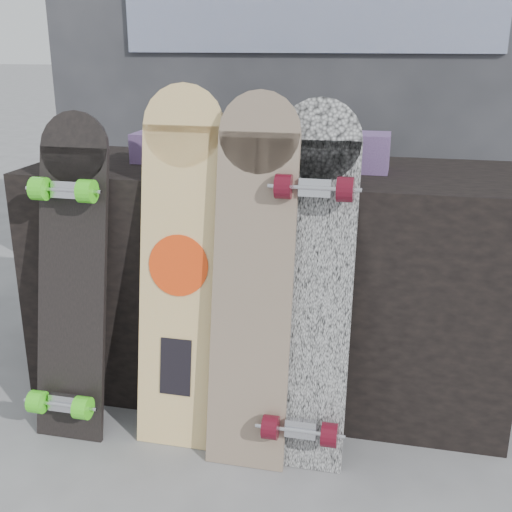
% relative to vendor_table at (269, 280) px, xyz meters
% --- Properties ---
extents(ground, '(60.00, 60.00, 0.00)m').
position_rel_vendor_table_xyz_m(ground, '(0.00, -0.50, -0.40)').
color(ground, slate).
rests_on(ground, ground).
extents(vendor_table, '(1.60, 0.60, 0.80)m').
position_rel_vendor_table_xyz_m(vendor_table, '(0.00, 0.00, 0.00)').
color(vendor_table, black).
rests_on(vendor_table, ground).
extents(booth, '(2.40, 0.22, 2.20)m').
position_rel_vendor_table_xyz_m(booth, '(0.00, 0.85, 0.70)').
color(booth, '#2F2F34').
rests_on(booth, ground).
extents(merch_box_purple, '(0.18, 0.12, 0.10)m').
position_rel_vendor_table_xyz_m(merch_box_purple, '(-0.39, 0.01, 0.45)').
color(merch_box_purple, '#4E3266').
rests_on(merch_box_purple, vendor_table).
extents(merch_box_small, '(0.14, 0.14, 0.12)m').
position_rel_vendor_table_xyz_m(merch_box_small, '(0.32, 0.01, 0.46)').
color(merch_box_small, '#4E3266').
rests_on(merch_box_small, vendor_table).
extents(merch_box_flat, '(0.22, 0.10, 0.06)m').
position_rel_vendor_table_xyz_m(merch_box_flat, '(0.22, 0.16, 0.43)').
color(merch_box_flat, '#D1B78C').
rests_on(merch_box_flat, vendor_table).
extents(longboard_geisha, '(0.25, 0.23, 1.09)m').
position_rel_vendor_table_xyz_m(longboard_geisha, '(-0.20, -0.35, 0.17)').
color(longboard_geisha, beige).
rests_on(longboard_geisha, ground).
extents(longboard_celtic, '(0.23, 0.25, 1.07)m').
position_rel_vendor_table_xyz_m(longboard_celtic, '(0.03, -0.39, 0.17)').
color(longboard_celtic, '#D6B392').
rests_on(longboard_celtic, ground).
extents(longboard_cascadia, '(0.24, 0.31, 1.05)m').
position_rel_vendor_table_xyz_m(longboard_cascadia, '(0.20, -0.37, 0.14)').
color(longboard_cascadia, silver).
rests_on(longboard_cascadia, ground).
extents(skateboard_dark, '(0.22, 0.30, 1.00)m').
position_rel_vendor_table_xyz_m(skateboard_dark, '(-0.55, -0.39, 0.12)').
color(skateboard_dark, black).
rests_on(skateboard_dark, ground).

